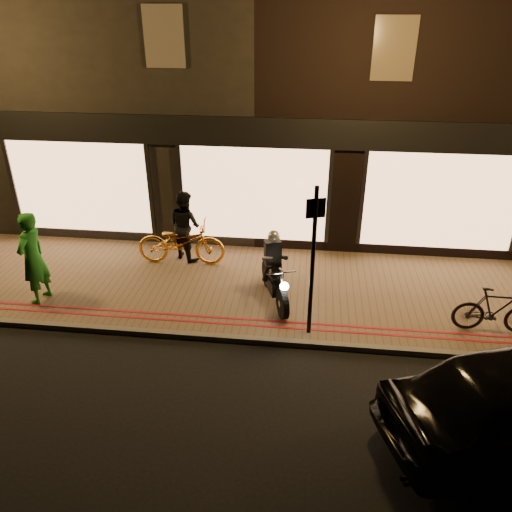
{
  "coord_description": "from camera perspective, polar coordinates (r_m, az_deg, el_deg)",
  "views": [
    {
      "loc": [
        1.42,
        -7.71,
        5.9
      ],
      "look_at": [
        0.33,
        1.59,
        1.1
      ],
      "focal_mm": 35.0,
      "sensor_mm": 36.0,
      "label": 1
    }
  ],
  "objects": [
    {
      "name": "person_green",
      "position": [
        11.37,
        -24.16,
        -0.24
      ],
      "size": [
        0.58,
        0.8,
        2.02
      ],
      "primitive_type": "imported",
      "rotation": [
        0.0,
        0.0,
        -1.71
      ],
      "color": "#1B681D",
      "rests_on": "sidewalk"
    },
    {
      "name": "sign_post",
      "position": [
        9.06,
        6.53,
        0.01
      ],
      "size": [
        0.34,
        0.14,
        3.0
      ],
      "rotation": [
        0.0,
        0.0,
        0.33
      ],
      "color": "black",
      "rests_on": "sidewalk"
    },
    {
      "name": "sidewalk",
      "position": [
        11.42,
        -1.38,
        -3.62
      ],
      "size": [
        50.0,
        4.0,
        0.12
      ],
      "primitive_type": "cube",
      "color": "brown",
      "rests_on": "ground"
    },
    {
      "name": "bicycle_dark",
      "position": [
        10.69,
        25.74,
        -5.61
      ],
      "size": [
        1.62,
        0.48,
        0.97
      ],
      "primitive_type": "imported",
      "rotation": [
        0.0,
        0.0,
        1.55
      ],
      "color": "black",
      "rests_on": "sidewalk"
    },
    {
      "name": "building_row",
      "position": [
        16.85,
        1.98,
        21.49
      ],
      "size": [
        48.0,
        10.11,
        8.5
      ],
      "color": "black",
      "rests_on": "ground"
    },
    {
      "name": "motorcycle",
      "position": [
        10.57,
        2.13,
        -2.14
      ],
      "size": [
        0.82,
        1.87,
        1.59
      ],
      "rotation": [
        0.0,
        0.0,
        0.33
      ],
      "color": "black",
      "rests_on": "sidewalk"
    },
    {
      "name": "kerb_stone",
      "position": [
        9.82,
        -2.98,
        -9.41
      ],
      "size": [
        50.0,
        0.14,
        0.12
      ],
      "primitive_type": "cube",
      "color": "#59544C",
      "rests_on": "ground"
    },
    {
      "name": "bicycle_gold",
      "position": [
        12.24,
        -8.54,
        1.56
      ],
      "size": [
        2.15,
        0.83,
        1.12
      ],
      "primitive_type": "imported",
      "rotation": [
        0.0,
        0.0,
        1.61
      ],
      "color": "orange",
      "rests_on": "sidewalk"
    },
    {
      "name": "person_dark",
      "position": [
        12.38,
        -8.13,
        3.51
      ],
      "size": [
        1.08,
        1.04,
        1.75
      ],
      "primitive_type": "imported",
      "rotation": [
        0.0,
        0.0,
        2.51
      ],
      "color": "black",
      "rests_on": "sidewalk"
    },
    {
      "name": "red_kerb_lines",
      "position": [
        10.18,
        -2.52,
        -7.47
      ],
      "size": [
        50.0,
        0.26,
        0.01
      ],
      "color": "maroon",
      "rests_on": "sidewalk"
    },
    {
      "name": "ground",
      "position": [
        9.82,
        -3.02,
        -9.87
      ],
      "size": [
        90.0,
        90.0,
        0.0
      ],
      "primitive_type": "plane",
      "color": "black",
      "rests_on": "ground"
    }
  ]
}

